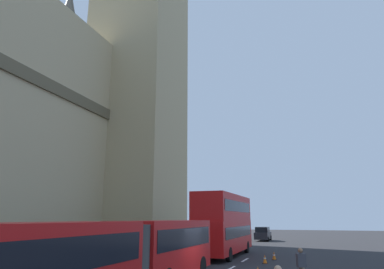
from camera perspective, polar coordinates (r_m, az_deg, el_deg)
name	(u,v)px	position (r m, az deg, el deg)	size (l,w,h in m)	color
articulated_bus	(119,252)	(13.97, -12.22, -18.86)	(15.98, 2.54, 2.90)	red
double_decker_bus	(225,222)	(29.22, 5.53, -14.48)	(10.59, 2.54, 4.90)	red
sedan_lead	(263,234)	(49.52, 11.88, -16.09)	(4.40, 1.86, 1.85)	black
traffic_cone_middle	(265,259)	(25.23, 12.20, -19.86)	(0.36, 0.36, 0.58)	black
traffic_cone_east	(274,256)	(27.58, 13.68, -19.25)	(0.36, 0.36, 0.58)	black
pedestrian_by_kerb	(301,266)	(17.16, 17.99, -20.33)	(0.40, 0.47, 1.69)	#726651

